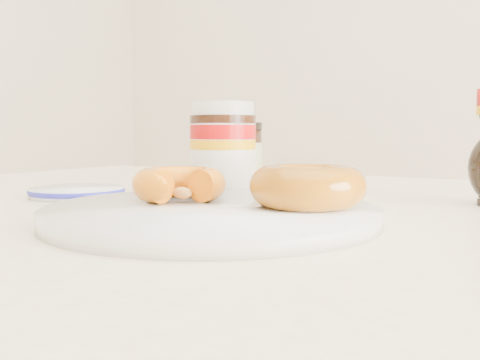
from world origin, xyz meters
The scene contains 7 objects.
dining_table centered at (0.00, 0.10, 0.67)m, with size 1.40×0.90×0.75m.
plate centered at (-0.01, -0.05, 0.76)m, with size 0.31×0.31×0.02m.
donut_bitten centered at (-0.06, -0.03, 0.78)m, with size 0.09×0.09×0.03m, color orange.
donut_whole centered at (0.06, -0.01, 0.78)m, with size 0.11×0.11×0.04m, color #A75D0A.
nutella_jar centered at (-0.12, 0.14, 0.82)m, with size 0.09×0.09×0.12m.
dark_jar centered at (-0.18, 0.29, 0.80)m, with size 0.06×0.06×0.10m.
blue_rim_saucer centered at (-0.27, 0.02, 0.76)m, with size 0.12×0.12×0.01m.
Camera 1 is at (0.26, -0.45, 0.83)m, focal length 40.00 mm.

